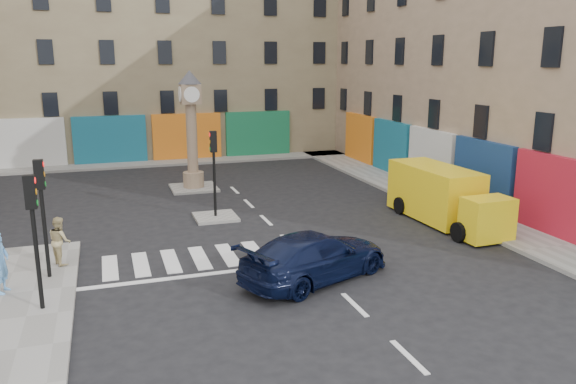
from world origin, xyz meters
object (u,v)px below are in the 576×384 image
traffic_light_island (214,160)px  pedestrian_blue (0,262)px  pedestrian_tan (60,240)px  traffic_light_left_far (42,200)px  clock_pillar (191,123)px  traffic_light_left_near (33,221)px  navy_sedan (315,256)px  yellow_van (443,196)px

traffic_light_island → pedestrian_blue: 9.88m
pedestrian_blue → pedestrian_tan: bearing=-21.9°
traffic_light_left_far → clock_pillar: size_ratio=0.61×
traffic_light_left_near → pedestrian_blue: bearing=127.6°
clock_pillar → traffic_light_left_far: bearing=-118.9°
traffic_light_left_near → navy_sedan: (7.93, -0.04, -1.86)m
traffic_light_left_near → yellow_van: traffic_light_left_near is taller
yellow_van → traffic_light_left_far: bearing=-175.2°
traffic_light_left_far → yellow_van: size_ratio=0.58×
traffic_light_left_near → traffic_light_left_far: size_ratio=1.00×
traffic_light_left_far → pedestrian_tan: 2.03m
navy_sedan → pedestrian_blue: pedestrian_blue is taller
traffic_light_left_far → yellow_van: bearing=6.6°
traffic_light_left_far → pedestrian_tan: bearing=74.9°
clock_pillar → yellow_van: clock_pillar is taller
traffic_light_left_near → pedestrian_tan: bearing=85.1°
navy_sedan → yellow_van: yellow_van is taller
traffic_light_left_far → traffic_light_island: bearing=40.6°
pedestrian_blue → navy_sedan: bearing=-85.4°
traffic_light_left_near → clock_pillar: clock_pillar is taller
traffic_light_left_near → pedestrian_tan: traffic_light_left_near is taller
traffic_light_island → navy_sedan: 8.21m
navy_sedan → yellow_van: bearing=-83.4°
traffic_light_left_near → traffic_light_left_far: same height
yellow_van → pedestrian_tan: 15.02m
yellow_van → pedestrian_tan: yellow_van is taller
traffic_light_left_far → navy_sedan: (7.93, -2.44, -1.86)m
clock_pillar → pedestrian_blue: clock_pillar is taller
yellow_van → navy_sedan: bearing=-152.0°
navy_sedan → pedestrian_blue: size_ratio=2.83×
clock_pillar → yellow_van: 13.40m
navy_sedan → pedestrian_tan: size_ratio=3.26×
pedestrian_tan → pedestrian_blue: bearing=120.9°
yellow_van → pedestrian_tan: size_ratio=3.99×
traffic_light_island → traffic_light_left_far: bearing=-139.4°
clock_pillar → pedestrian_tan: (-6.00, -10.28, -2.60)m
traffic_light_left_far → clock_pillar: bearing=61.1°
traffic_light_island → navy_sedan: traffic_light_island is taller
traffic_light_left_near → clock_pillar: size_ratio=0.61×
traffic_light_left_far → pedestrian_blue: bearing=-142.7°
pedestrian_tan → traffic_light_left_near: bearing=152.2°
traffic_light_island → navy_sedan: bearing=-78.2°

